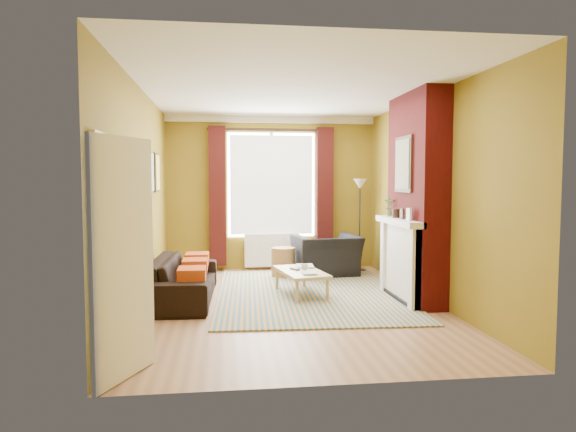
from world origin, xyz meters
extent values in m
plane|color=#8D6040|center=(0.00, 0.00, 0.00)|extent=(5.50, 5.50, 0.00)
cube|color=olive|center=(0.00, 2.75, 1.40)|extent=(3.80, 0.02, 2.80)
cube|color=olive|center=(0.00, -2.75, 1.40)|extent=(3.80, 0.02, 2.80)
cube|color=olive|center=(1.90, 0.00, 1.40)|extent=(0.02, 5.50, 2.80)
cube|color=olive|center=(-1.90, 0.00, 1.40)|extent=(0.02, 5.50, 2.80)
cube|color=white|center=(0.00, 0.00, 2.80)|extent=(3.80, 5.50, 0.01)
cube|color=#400909|center=(1.72, 0.00, 1.40)|extent=(0.35, 1.40, 2.80)
cube|color=white|center=(1.53, 0.00, 0.55)|extent=(0.12, 1.30, 1.10)
cube|color=white|center=(1.48, 0.00, 1.08)|extent=(0.22, 1.40, 0.08)
cube|color=white|center=(1.51, -0.58, 0.52)|extent=(0.16, 0.14, 1.04)
cube|color=white|center=(1.51, 0.58, 0.52)|extent=(0.16, 0.14, 1.04)
cube|color=black|center=(1.56, 0.00, 0.45)|extent=(0.06, 0.80, 0.90)
cube|color=black|center=(1.54, 0.00, 0.03)|extent=(0.20, 1.00, 0.06)
cube|color=white|center=(1.49, -0.35, 1.20)|extent=(0.03, 0.12, 0.16)
cube|color=black|center=(1.49, -0.10, 1.19)|extent=(0.03, 0.10, 0.14)
cylinder|color=black|center=(1.49, 0.15, 1.18)|extent=(0.10, 0.10, 0.12)
cube|color=black|center=(1.53, 0.00, 1.85)|extent=(0.03, 0.60, 0.75)
cube|color=#AD8F3A|center=(1.51, 0.00, 1.85)|extent=(0.01, 0.52, 0.66)
cube|color=white|center=(0.00, 2.71, 2.74)|extent=(3.80, 0.08, 0.12)
cube|color=white|center=(0.00, 2.72, 1.55)|extent=(1.60, 0.04, 1.90)
cube|color=silver|center=(0.00, 2.68, 1.55)|extent=(1.50, 0.02, 1.80)
cube|color=white|center=(0.00, 2.70, 1.55)|extent=(0.06, 0.04, 1.90)
cube|color=#3C0F0D|center=(-0.98, 2.63, 1.35)|extent=(0.30, 0.16, 2.50)
cube|color=#3C0F0D|center=(0.98, 2.63, 1.35)|extent=(0.30, 0.16, 2.50)
cylinder|color=black|center=(0.00, 2.63, 2.55)|extent=(2.30, 0.05, 0.05)
cube|color=white|center=(0.00, 2.65, 0.35)|extent=(1.00, 0.10, 0.60)
cube|color=white|center=(-0.45, 2.59, 0.35)|extent=(0.04, 0.03, 0.56)
cube|color=white|center=(-0.34, 2.59, 0.35)|extent=(0.04, 0.03, 0.56)
cube|color=white|center=(-0.23, 2.59, 0.35)|extent=(0.04, 0.03, 0.56)
cube|color=white|center=(-0.12, 2.59, 0.35)|extent=(0.04, 0.03, 0.56)
cube|color=white|center=(-0.01, 2.59, 0.35)|extent=(0.04, 0.03, 0.56)
cube|color=white|center=(0.10, 2.59, 0.35)|extent=(0.04, 0.03, 0.56)
cube|color=white|center=(0.21, 2.59, 0.35)|extent=(0.04, 0.03, 0.56)
cube|color=white|center=(0.32, 2.59, 0.35)|extent=(0.04, 0.03, 0.56)
cube|color=white|center=(0.43, 2.59, 0.35)|extent=(0.04, 0.03, 0.56)
cube|color=black|center=(-1.87, -0.10, 1.75)|extent=(0.04, 0.44, 0.58)
cube|color=yellow|center=(-1.84, -0.10, 1.75)|extent=(0.01, 0.38, 0.52)
cube|color=black|center=(-1.87, 0.55, 1.75)|extent=(0.04, 0.44, 0.58)
cube|color=#2F8E64|center=(-1.84, 0.55, 1.75)|extent=(0.01, 0.38, 0.52)
cube|color=black|center=(-1.87, 1.20, 1.75)|extent=(0.04, 0.44, 0.58)
cube|color=orange|center=(-1.84, 1.20, 1.75)|extent=(0.01, 0.38, 0.52)
cube|color=white|center=(-1.88, -2.05, 1.00)|extent=(0.05, 0.94, 2.06)
cube|color=black|center=(-1.85, -2.05, 1.00)|extent=(0.02, 0.80, 1.98)
cube|color=white|center=(-1.68, -2.41, 1.00)|extent=(0.37, 0.74, 1.98)
imported|color=#447534|center=(1.49, 0.45, 1.26)|extent=(0.14, 0.10, 0.27)
cube|color=#A9370E|center=(-1.27, -0.24, 0.47)|extent=(0.34, 0.40, 0.16)
cube|color=#A9370E|center=(-1.27, 0.46, 0.47)|extent=(0.34, 0.40, 0.16)
cube|color=#A9370E|center=(-1.27, 1.06, 0.47)|extent=(0.34, 0.40, 0.16)
cube|color=#2E5E80|center=(0.34, 0.55, 0.01)|extent=(2.77, 3.73, 0.02)
imported|color=black|center=(-1.42, 0.36, 0.29)|extent=(0.87, 2.04, 0.59)
imported|color=black|center=(0.87, 1.92, 0.35)|extent=(1.16, 1.04, 0.70)
cube|color=tan|center=(0.21, 0.45, 0.34)|extent=(0.72, 1.15, 0.04)
cylinder|color=tan|center=(0.08, -0.06, 0.16)|extent=(0.05, 0.05, 0.31)
cylinder|color=tan|center=(0.51, 0.01, 0.16)|extent=(0.05, 0.05, 0.31)
cylinder|color=tan|center=(-0.09, 0.89, 0.16)|extent=(0.05, 0.05, 0.31)
cylinder|color=tan|center=(0.34, 0.97, 0.16)|extent=(0.05, 0.05, 0.31)
cylinder|color=olive|center=(0.12, 1.86, 0.25)|extent=(0.47, 0.47, 0.50)
cylinder|color=black|center=(1.55, 2.27, 0.02)|extent=(0.28, 0.28, 0.03)
cylinder|color=black|center=(1.55, 2.27, 0.80)|extent=(0.03, 0.03, 1.53)
cone|color=beige|center=(1.55, 2.27, 1.57)|extent=(0.28, 0.28, 0.18)
imported|color=#999999|center=(0.19, 0.18, 0.37)|extent=(0.20, 0.27, 0.02)
imported|color=#999999|center=(0.20, 0.75, 0.37)|extent=(0.26, 0.34, 0.02)
imported|color=#999999|center=(0.26, 0.43, 0.41)|extent=(0.13, 0.13, 0.09)
cube|color=#292A2C|center=(0.13, 0.52, 0.37)|extent=(0.13, 0.17, 0.02)
camera|label=1|loc=(-0.87, -6.67, 1.64)|focal=32.00mm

